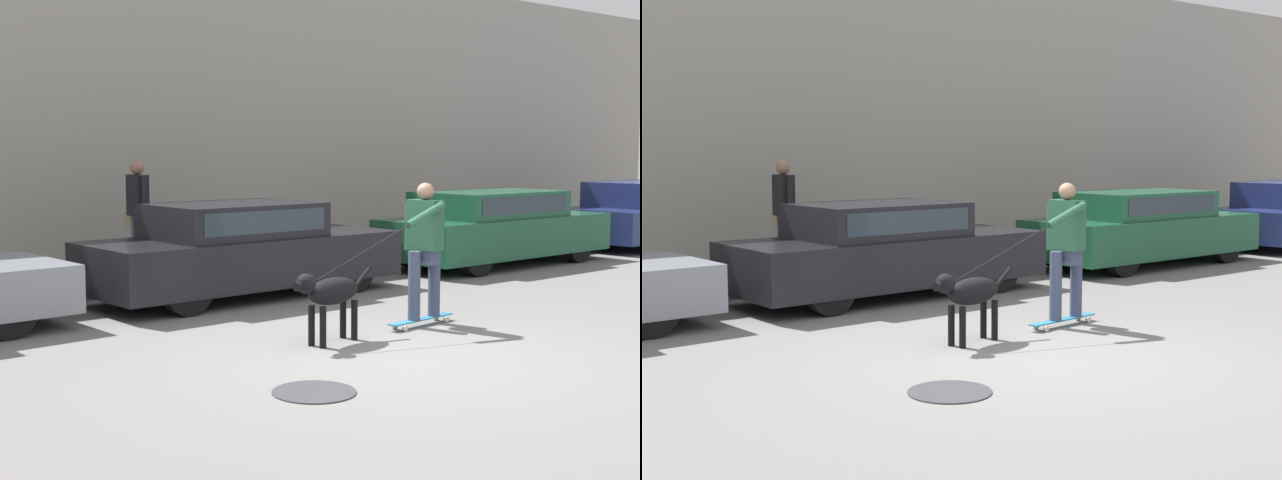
% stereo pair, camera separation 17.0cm
% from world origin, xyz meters
% --- Properties ---
extents(ground_plane, '(36.00, 36.00, 0.00)m').
position_xyz_m(ground_plane, '(0.00, 0.00, 0.00)').
color(ground_plane, slate).
extents(back_wall, '(32.00, 0.30, 5.39)m').
position_xyz_m(back_wall, '(0.00, 7.35, 2.70)').
color(back_wall, '#9E998E').
rests_on(back_wall, ground_plane).
extents(sidewalk_curb, '(30.00, 2.27, 0.15)m').
position_xyz_m(sidewalk_curb, '(0.00, 6.04, 0.07)').
color(sidewalk_curb, gray).
rests_on(sidewalk_curb, ground_plane).
extents(parked_car_1, '(4.44, 1.77, 1.29)m').
position_xyz_m(parked_car_1, '(0.79, 3.87, 0.63)').
color(parked_car_1, black).
rests_on(parked_car_1, ground_plane).
extents(parked_car_2, '(4.41, 1.75, 1.28)m').
position_xyz_m(parked_car_2, '(6.05, 3.87, 0.65)').
color(parked_car_2, black).
rests_on(parked_car_2, ground_plane).
extents(dog, '(1.19, 0.40, 0.78)m').
position_xyz_m(dog, '(-0.16, 0.86, 0.53)').
color(dog, black).
rests_on(dog, ground_plane).
extents(skateboarder, '(2.30, 0.57, 1.63)m').
position_xyz_m(skateboarder, '(1.28, 0.93, 0.93)').
color(skateboarder, beige).
rests_on(skateboarder, ground_plane).
extents(pedestrian_with_bag, '(0.23, 0.69, 1.69)m').
position_xyz_m(pedestrian_with_bag, '(0.37, 6.06, 1.09)').
color(pedestrian_with_bag, '#3D4760').
rests_on(pedestrian_with_bag, sidewalk_curb).
extents(manhole_cover, '(0.71, 0.71, 0.01)m').
position_xyz_m(manhole_cover, '(-1.45, -0.48, 0.01)').
color(manhole_cover, '#38383D').
rests_on(manhole_cover, ground_plane).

